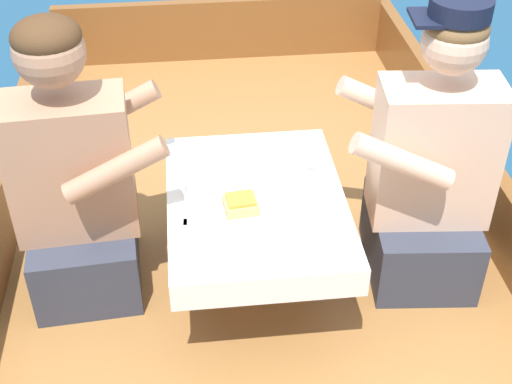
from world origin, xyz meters
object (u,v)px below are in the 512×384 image
Objects in this scene: person_starboard at (429,174)px; sandwich at (241,204)px; person_port at (76,186)px; coffee_cup_starboard at (197,188)px; coffee_cup_port at (301,164)px.

person_starboard is 0.66m from sandwich.
coffee_cup_starboard is at bearing -11.33° from person_port.
coffee_cup_starboard is (-0.37, -0.10, -0.00)m from coffee_cup_port.
coffee_cup_port is 0.88× the size of coffee_cup_starboard.
sandwich is (0.54, -0.15, -0.00)m from person_port.
coffee_cup_port is at bearing 41.24° from sandwich.
coffee_cup_port reaches higher than coffee_cup_starboard.
coffee_cup_starboard is at bearing -164.94° from coffee_cup_port.
person_starboard is at bearing 7.59° from sandwich.
person_starboard reaches higher than person_port.
person_starboard is 11.16× the size of coffee_cup_port.
sandwich is 1.09× the size of coffee_cup_starboard.
sandwich is 0.30m from coffee_cup_port.
person_port is 0.97× the size of person_starboard.
coffee_cup_port is (0.77, 0.05, -0.00)m from person_port.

